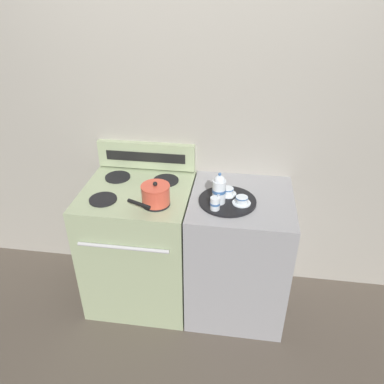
{
  "coord_description": "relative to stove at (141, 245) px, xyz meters",
  "views": [
    {
      "loc": [
        0.33,
        -2.04,
        2.16
      ],
      "look_at": [
        0.05,
        -0.1,
        0.99
      ],
      "focal_mm": 35.0,
      "sensor_mm": 36.0,
      "label": 1
    }
  ],
  "objects": [
    {
      "name": "ground_plane",
      "position": [
        0.33,
        0.0,
        -0.46
      ],
      "size": [
        6.0,
        6.0,
        0.0
      ],
      "primitive_type": "plane",
      "color": "brown"
    },
    {
      "name": "wall_back",
      "position": [
        0.33,
        0.35,
        0.64
      ],
      "size": [
        6.0,
        0.05,
        2.2
      ],
      "color": "#9E998E",
      "rests_on": "ground"
    },
    {
      "name": "stove",
      "position": [
        0.0,
        0.0,
        0.0
      ],
      "size": [
        0.71,
        0.69,
        0.92
      ],
      "color": "#9EAD84",
      "rests_on": "ground"
    },
    {
      "name": "control_panel",
      "position": [
        0.0,
        0.31,
        0.56
      ],
      "size": [
        0.7,
        0.05,
        0.19
      ],
      "color": "#9EAD84",
      "rests_on": "stove"
    },
    {
      "name": "side_counter",
      "position": [
        0.69,
        0.0,
        -0.0
      ],
      "size": [
        0.66,
        0.66,
        0.91
      ],
      "color": "#939399",
      "rests_on": "ground"
    },
    {
      "name": "saucepan",
      "position": [
        0.17,
        -0.15,
        0.53
      ],
      "size": [
        0.23,
        0.28,
        0.15
      ],
      "color": "#D14C38",
      "rests_on": "stove"
    },
    {
      "name": "serving_tray",
      "position": [
        0.6,
        -0.06,
        0.46
      ],
      "size": [
        0.36,
        0.36,
        0.01
      ],
      "color": "black",
      "rests_on": "side_counter"
    },
    {
      "name": "teapot",
      "position": [
        0.55,
        -0.09,
        0.56
      ],
      "size": [
        0.08,
        0.13,
        0.2
      ],
      "color": "silver",
      "rests_on": "serving_tray"
    },
    {
      "name": "teacup_left",
      "position": [
        0.69,
        -0.08,
        0.49
      ],
      "size": [
        0.11,
        0.11,
        0.05
      ],
      "color": "silver",
      "rests_on": "serving_tray"
    },
    {
      "name": "teacup_right",
      "position": [
        0.6,
        0.01,
        0.49
      ],
      "size": [
        0.11,
        0.11,
        0.05
      ],
      "color": "silver",
      "rests_on": "serving_tray"
    },
    {
      "name": "creamer_jug",
      "position": [
        0.53,
        -0.17,
        0.51
      ],
      "size": [
        0.06,
        0.06,
        0.08
      ],
      "color": "silver",
      "rests_on": "serving_tray"
    }
  ]
}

